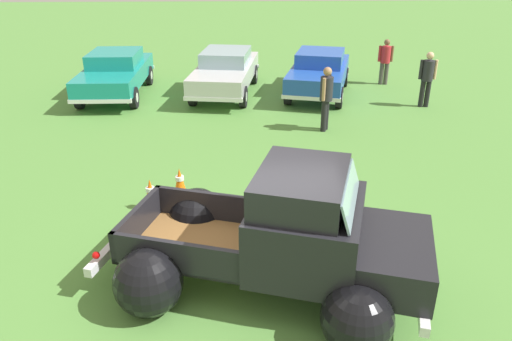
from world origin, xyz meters
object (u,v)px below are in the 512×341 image
at_px(vintage_pickup_truck, 288,244).
at_px(lane_cone_0, 180,183).
at_px(spectator_2, 326,95).
at_px(lane_cone_1, 151,194).
at_px(show_car_2, 319,72).
at_px(spectator_1, 385,59).
at_px(spectator_0, 427,76).
at_px(show_car_0, 115,72).
at_px(show_car_1, 226,70).

relative_size(vintage_pickup_truck, lane_cone_0, 7.90).
height_order(spectator_2, lane_cone_1, spectator_2).
distance_m(vintage_pickup_truck, show_car_2, 10.38).
bearing_deg(show_car_2, lane_cone_1, -14.38).
bearing_deg(show_car_2, lane_cone_0, -12.94).
bearing_deg(show_car_2, vintage_pickup_truck, 3.93).
bearing_deg(vintage_pickup_truck, spectator_1, 85.09).
distance_m(spectator_0, lane_cone_0, 9.07).
bearing_deg(vintage_pickup_truck, spectator_0, 76.54).
distance_m(show_car_0, spectator_2, 7.35).
distance_m(vintage_pickup_truck, show_car_0, 11.36).
distance_m(show_car_1, spectator_0, 6.43).
relative_size(show_car_1, lane_cone_0, 7.55).
bearing_deg(show_car_2, spectator_0, 79.45).
bearing_deg(show_car_2, show_car_1, -79.70).
relative_size(spectator_2, lane_cone_1, 2.75).
bearing_deg(show_car_0, show_car_1, 91.79).
bearing_deg(show_car_0, lane_cone_1, 16.74).
height_order(vintage_pickup_truck, show_car_1, vintage_pickup_truck).
relative_size(show_car_0, show_car_1, 0.93).
bearing_deg(lane_cone_1, lane_cone_0, 42.92).
height_order(show_car_0, spectator_0, spectator_0).
bearing_deg(show_car_0, spectator_2, 60.29).
bearing_deg(show_car_1, show_car_2, 93.65).
xyz_separation_m(show_car_0, spectator_2, (6.37, -3.65, 0.21)).
relative_size(vintage_pickup_truck, lane_cone_1, 7.90).
bearing_deg(spectator_1, lane_cone_0, 148.44).
distance_m(spectator_0, lane_cone_1, 9.75).
bearing_deg(lane_cone_0, spectator_2, 46.95).
height_order(spectator_1, lane_cone_1, spectator_1).
height_order(show_car_2, spectator_2, spectator_2).
bearing_deg(show_car_1, lane_cone_0, 2.70).
height_order(show_car_2, lane_cone_0, show_car_2).
xyz_separation_m(spectator_2, lane_cone_0, (-3.52, -3.76, -0.68)).
relative_size(show_car_0, spectator_2, 2.55).
relative_size(show_car_2, spectator_2, 2.57).
relative_size(show_car_1, spectator_1, 2.98).
bearing_deg(show_car_1, lane_cone_1, -0.51).
distance_m(spectator_1, lane_cone_0, 10.68).
bearing_deg(vintage_pickup_truck, show_car_2, 95.67).
height_order(show_car_0, lane_cone_1, show_car_0).
xyz_separation_m(show_car_0, spectator_1, (9.30, 1.08, 0.12)).
xyz_separation_m(show_car_1, lane_cone_1, (-1.28, -7.99, -0.47)).
height_order(show_car_1, lane_cone_0, show_car_1).
bearing_deg(lane_cone_0, spectator_1, 52.85).
bearing_deg(lane_cone_1, show_car_0, 106.62).
distance_m(show_car_0, lane_cone_0, 7.96).
height_order(show_car_0, spectator_2, spectator_2).
distance_m(show_car_2, spectator_2, 3.52).
xyz_separation_m(vintage_pickup_truck, spectator_0, (5.11, 8.70, 0.21)).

